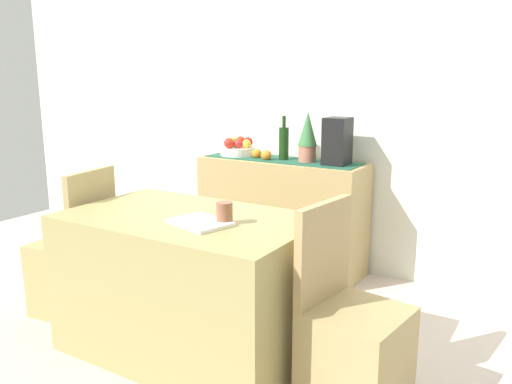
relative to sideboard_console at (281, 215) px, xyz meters
The scene contains 21 objects.
ground_plane 1.03m from the sideboard_console, 79.20° to the right, with size 6.40×6.40×0.02m, color beige.
room_wall_rear 0.99m from the sideboard_console, 55.98° to the left, with size 6.40×0.06×2.70m, color silver.
sideboard_console is the anchor object (origin of this frame).
table_runner 0.42m from the sideboard_console, ahead, with size 1.18×0.32×0.01m, color #1F523D.
fruit_bowl 0.60m from the sideboard_console, behind, with size 0.27×0.27×0.06m, color white.
apple_rear 0.68m from the sideboard_console, behind, with size 0.08×0.08×0.08m, color #8EB231.
apple_right 0.62m from the sideboard_console, behind, with size 0.08×0.08×0.08m, color red.
apple_left 0.63m from the sideboard_console, behind, with size 0.07×0.07×0.07m, color red.
apple_front 0.67m from the sideboard_console, 168.89° to the right, with size 0.08×0.08×0.08m, color red.
apple_upper 0.60m from the sideboard_console, behind, with size 0.07×0.07×0.07m, color gold.
apple_center 0.66m from the sideboard_console, behind, with size 0.08×0.08×0.08m, color red.
wine_bottle 0.54m from the sideboard_console, ahead, with size 0.07×0.07×0.32m.
coffee_maker 0.72m from the sideboard_console, ahead, with size 0.16×0.18×0.33m, color black.
potted_plant 0.63m from the sideboard_console, ahead, with size 0.13×0.13×0.36m.
orange_loose_near_bowl 0.47m from the sideboard_console, 140.10° to the right, with size 0.08×0.08×0.08m, color orange.
orange_loose_end 0.49m from the sideboard_console, behind, with size 0.07×0.07×0.07m, color orange.
dining_table 1.34m from the sideboard_console, 82.25° to the right, with size 1.27×0.78×0.74m, color tan.
open_book 1.50m from the sideboard_console, 76.92° to the right, with size 0.28×0.21×0.02m, color white.
coffee_cup 1.47m from the sideboard_console, 72.58° to the right, with size 0.08×0.08×0.11m, color brown.
chair_near_window 1.52m from the sideboard_console, 118.50° to the right, with size 0.45×0.45×0.90m.
chair_by_corner 1.72m from the sideboard_console, 50.80° to the right, with size 0.45×0.45×0.90m.
Camera 1 is at (1.63, -2.40, 1.43)m, focal length 36.57 mm.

